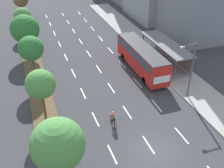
{
  "coord_description": "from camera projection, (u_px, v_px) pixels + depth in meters",
  "views": [
    {
      "loc": [
        -9.18,
        -15.1,
        17.67
      ],
      "look_at": [
        -0.26,
        9.94,
        1.2
      ],
      "focal_mm": 43.47,
      "sensor_mm": 36.0,
      "label": 1
    }
  ],
  "objects": [
    {
      "name": "median_tree_farthest",
      "position": [
        21.0,
        0.0,
        51.19
      ],
      "size": [
        2.82,
        2.82,
        5.6
      ],
      "color": "brown",
      "rests_on": "median_strip"
    },
    {
      "name": "median_strip",
      "position": [
        33.0,
        65.0,
        37.63
      ],
      "size": [
        2.6,
        52.0,
        0.12
      ],
      "primitive_type": "cube",
      "color": "brown",
      "rests_on": "ground"
    },
    {
      "name": "median_tree_fourth",
      "position": [
        25.0,
        29.0,
        38.19
      ],
      "size": [
        4.08,
        4.08,
        6.08
      ],
      "color": "brown",
      "rests_on": "median_strip"
    },
    {
      "name": "bus",
      "position": [
        141.0,
        56.0,
        35.52
      ],
      "size": [
        2.54,
        11.29,
        3.37
      ],
      "color": "red",
      "rests_on": "ground"
    },
    {
      "name": "lane_divider_right",
      "position": [
        116.0,
        57.0,
        39.91
      ],
      "size": [
        0.14,
        48.2,
        0.01
      ],
      "color": "white",
      "rests_on": "ground"
    },
    {
      "name": "sidewalk_right",
      "position": [
        147.0,
        48.0,
        42.63
      ],
      "size": [
        4.5,
        52.0,
        0.15
      ],
      "primitive_type": "cube",
      "color": "#9E9E99",
      "rests_on": "ground"
    },
    {
      "name": "median_tree_fifth",
      "position": [
        22.0,
        16.0,
        45.01
      ],
      "size": [
        2.86,
        2.86,
        4.88
      ],
      "color": "brown",
      "rests_on": "median_strip"
    },
    {
      "name": "ground_plane",
      "position": [
        152.0,
        151.0,
        24.02
      ],
      "size": [
        140.0,
        140.0,
        0.0
      ],
      "primitive_type": "plane",
      "color": "#38383D"
    },
    {
      "name": "median_tree_nearest",
      "position": [
        58.0,
        145.0,
        18.92
      ],
      "size": [
        3.93,
        3.93,
        5.95
      ],
      "color": "brown",
      "rests_on": "median_strip"
    },
    {
      "name": "cyclist",
      "position": [
        113.0,
        120.0,
        26.44
      ],
      "size": [
        0.46,
        1.82,
        1.71
      ],
      "color": "black",
      "rests_on": "ground"
    },
    {
      "name": "lane_divider_left",
      "position": [
        69.0,
        65.0,
        37.91
      ],
      "size": [
        0.14,
        48.2,
        0.01
      ],
      "color": "white",
      "rests_on": "ground"
    },
    {
      "name": "streetlight",
      "position": [
        191.0,
        67.0,
        29.1
      ],
      "size": [
        1.91,
        0.24,
        6.5
      ],
      "color": "#4C4C51",
      "rests_on": "sidewalk_right"
    },
    {
      "name": "median_tree_second",
      "position": [
        40.0,
        85.0,
        25.21
      ],
      "size": [
        2.87,
        2.87,
        5.69
      ],
      "color": "brown",
      "rests_on": "median_strip"
    },
    {
      "name": "lane_divider_center",
      "position": [
        93.0,
        61.0,
        38.91
      ],
      "size": [
        0.14,
        48.2,
        0.01
      ],
      "color": "white",
      "rests_on": "ground"
    },
    {
      "name": "bus_shelter",
      "position": [
        167.0,
        51.0,
        37.48
      ],
      "size": [
        2.9,
        10.22,
        2.86
      ],
      "color": "gray",
      "rests_on": "sidewalk_right"
    },
    {
      "name": "median_tree_third",
      "position": [
        31.0,
        49.0,
        31.54
      ],
      "size": [
        2.96,
        2.96,
        5.96
      ],
      "color": "brown",
      "rests_on": "median_strip"
    }
  ]
}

